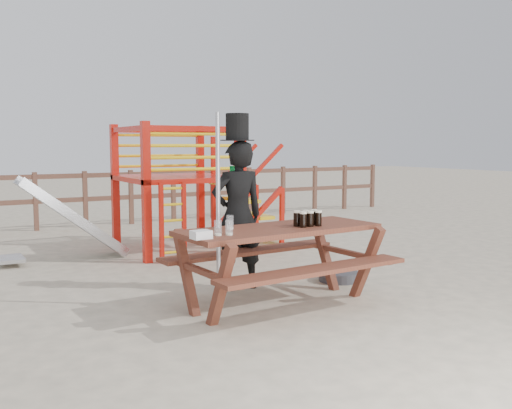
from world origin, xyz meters
TOP-DOWN VIEW (x-y plane):
  - ground at (0.00, 0.00)m, footprint 60.00×60.00m
  - back_fence at (0.00, 7.00)m, footprint 15.09×0.09m
  - playground_fort at (0.12, 3.58)m, footprint 4.71×1.84m
  - picnic_table at (-0.11, -0.10)m, footprint 2.33×1.68m
  - man_with_hat at (-0.16, 0.77)m, footprint 0.69×0.48m
  - metal_pole at (-0.72, 0.17)m, footprint 0.05×0.05m
  - parasol_base at (1.16, 0.47)m, footprint 0.52×0.52m
  - paper_bag at (-1.17, -0.38)m, footprint 0.19×0.15m
  - stout_pints at (0.20, -0.19)m, footprint 0.31×0.19m
  - empty_glasses at (-0.81, -0.19)m, footprint 0.37×0.41m

SIDE VIEW (x-z plane):
  - ground at x=0.00m, z-range 0.00..0.00m
  - parasol_base at x=1.16m, z-range -0.05..0.17m
  - picnic_table at x=-0.11m, z-range 0.11..0.98m
  - back_fence at x=0.00m, z-range 0.14..1.34m
  - paper_bag at x=-1.17m, z-range 0.87..0.95m
  - empty_glasses at x=-0.81m, z-range 0.86..1.01m
  - man_with_hat at x=-0.16m, z-range -0.11..2.02m
  - stout_pints at x=0.20m, z-range 0.87..1.04m
  - metal_pole at x=-0.72m, z-range 0.00..2.10m
  - playground_fort at x=0.12m, z-range 0.02..2.12m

